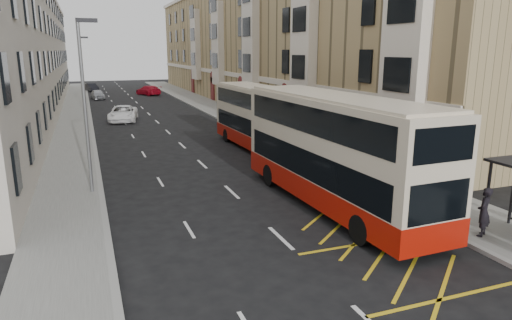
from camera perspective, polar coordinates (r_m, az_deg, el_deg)
name	(u,v)px	position (r m, az deg, el deg)	size (l,w,h in m)	color
ground	(336,290)	(13.92, 9.95, -15.70)	(200.00, 200.00, 0.00)	black
pavement_right	(249,123)	(43.37, -0.93, 4.71)	(4.00, 120.00, 0.15)	slate
pavement_left	(73,133)	(40.95, -21.85, 3.20)	(3.00, 120.00, 0.15)	slate
kerb_right	(228,124)	(42.75, -3.46, 4.55)	(0.25, 120.00, 0.15)	gray
kerb_left	(93,132)	(40.93, -19.76, 3.37)	(0.25, 120.00, 0.15)	gray
road_markings	(143,108)	(56.15, -13.94, 6.27)	(10.00, 110.00, 0.01)	silver
terrace_right	(259,44)	(59.67, 0.36, 14.30)	(10.75, 79.00, 15.25)	tan
terrace_left	(10,52)	(56.33, -28.37, 11.75)	(9.18, 79.00, 13.25)	beige
guard_railing	(394,186)	(21.31, 16.82, -3.11)	(0.06, 6.56, 1.01)	red
street_lamp_near	(85,98)	(22.48, -20.57, 7.30)	(0.93, 0.18, 8.00)	gray
street_lamp_far	(83,71)	(52.42, -20.84, 10.39)	(0.93, 0.18, 8.00)	gray
double_decker_front	(334,151)	(19.99, 9.75, 1.08)	(3.26, 12.41, 4.91)	beige
double_decker_rear	(259,118)	(31.39, 0.32, 5.26)	(2.90, 11.03, 4.37)	beige
pedestrian_near	(484,212)	(18.53, 26.61, -5.82)	(0.67, 0.44, 1.83)	black
pedestrian_far	(380,174)	(22.61, 15.23, -1.73)	(0.97, 0.40, 1.66)	black
white_van	(123,114)	(46.47, -16.28, 5.60)	(2.49, 5.39, 1.50)	white
car_silver	(98,94)	(68.69, -19.18, 7.76)	(1.62, 4.03, 1.37)	#A1A5A9
car_dark	(91,87)	(82.47, -19.87, 8.54)	(1.40, 4.02, 1.32)	black
car_red	(148,90)	(72.96, -13.31, 8.48)	(2.06, 5.07, 1.47)	#A2091A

